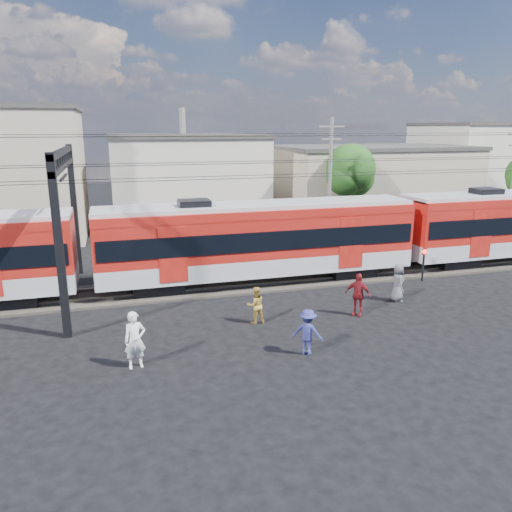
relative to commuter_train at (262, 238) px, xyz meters
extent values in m
plane|color=black|center=(0.81, -8.00, -2.40)|extent=(120.00, 120.00, 0.00)
cube|color=#2D2823|center=(0.81, 0.00, -2.34)|extent=(70.00, 3.40, 0.12)
cube|color=#59544C|center=(0.81, -0.75, -2.22)|extent=(70.00, 0.12, 0.12)
cube|color=#59544C|center=(0.81, 0.75, -2.22)|extent=(70.00, 0.12, 0.12)
cube|color=black|center=(-11.89, 0.00, -2.05)|extent=(2.40, 2.20, 0.70)
cube|color=black|center=(-5.33, 0.00, -2.05)|extent=(2.40, 2.20, 0.70)
cube|color=black|center=(4.91, 0.00, -2.05)|extent=(2.40, 2.20, 0.70)
cube|color=#A4A6AC|center=(-0.21, 0.00, -1.25)|extent=(16.00, 3.00, 0.90)
cube|color=maroon|center=(-0.21, 0.00, 0.40)|extent=(16.00, 3.00, 2.40)
cube|color=black|center=(-0.21, 0.00, 0.15)|extent=(15.68, 3.08, 0.95)
cube|color=#A4A6AC|center=(-0.21, 0.00, 1.65)|extent=(16.00, 2.60, 0.25)
cube|color=black|center=(11.47, 0.00, -2.05)|extent=(2.40, 2.20, 0.70)
cube|color=black|center=(-9.19, -4.50, 1.10)|extent=(0.30, 0.30, 7.00)
cube|color=black|center=(-9.19, 4.50, 1.10)|extent=(0.30, 0.30, 7.00)
cube|color=black|center=(-9.19, 0.00, 4.40)|extent=(0.25, 9.30, 0.25)
cube|color=black|center=(-9.19, 0.00, 3.80)|extent=(0.25, 9.30, 0.25)
cylinder|color=black|center=(0.81, -0.70, 3.10)|extent=(70.00, 0.03, 0.03)
cylinder|color=black|center=(0.81, 0.70, 3.10)|extent=(70.00, 0.03, 0.03)
cylinder|color=black|center=(0.81, -0.70, 3.80)|extent=(70.00, 0.03, 0.03)
cylinder|color=black|center=(0.81, 0.70, 3.80)|extent=(70.00, 0.03, 0.03)
cylinder|color=black|center=(0.81, -3.50, 5.10)|extent=(70.00, 0.03, 0.03)
cylinder|color=black|center=(0.81, 3.50, 5.10)|extent=(70.00, 0.03, 0.03)
cube|color=beige|center=(-1.19, 19.00, 1.10)|extent=(12.00, 12.00, 7.00)
cube|color=#3F3D3A|center=(-1.19, 19.00, 4.75)|extent=(12.24, 12.24, 0.30)
cube|color=tan|center=(14.81, 16.00, 0.60)|extent=(16.00, 10.00, 6.00)
cube|color=#3F3D3A|center=(14.81, 16.00, 3.75)|extent=(16.32, 10.20, 0.30)
cube|color=beige|center=(28.81, 20.00, 1.60)|extent=(10.00, 10.00, 8.00)
cube|color=#3F3D3A|center=(28.81, 20.00, 5.75)|extent=(10.20, 10.20, 0.30)
cylinder|color=slate|center=(6.81, 7.00, 1.85)|extent=(0.24, 0.24, 8.50)
cube|color=slate|center=(6.81, 7.00, 5.50)|extent=(1.80, 0.12, 0.12)
cube|color=slate|center=(6.81, 7.00, 4.70)|extent=(1.40, 0.12, 0.12)
cylinder|color=#382619|center=(9.81, 10.00, -0.44)|extent=(0.36, 0.36, 3.92)
sphere|color=#194714|center=(9.81, 10.00, 2.50)|extent=(3.64, 3.64, 3.64)
sphere|color=#194714|center=(10.41, 10.30, 1.80)|extent=(2.80, 2.80, 2.80)
imported|color=white|center=(-6.77, -7.84, -1.42)|extent=(0.78, 0.57, 1.97)
imported|color=gold|center=(-1.81, -5.16, -1.62)|extent=(0.80, 0.65, 1.56)
imported|color=navy|center=(-0.86, -8.50, -1.56)|extent=(1.24, 1.16, 1.68)
imported|color=maroon|center=(2.62, -5.53, -1.47)|extent=(1.10, 1.10, 1.87)
imported|color=#505156|center=(5.25, -4.40, -1.52)|extent=(0.74, 0.97, 1.77)
cylinder|color=black|center=(8.19, -2.05, -1.58)|extent=(0.11, 0.11, 1.65)
sphere|color=#FF140C|center=(8.19, -2.05, -0.80)|extent=(0.26, 0.26, 0.26)
cube|color=black|center=(8.19, -2.05, -0.80)|extent=(0.23, 0.05, 0.32)
camera|label=1|loc=(-7.14, -23.72, 5.45)|focal=35.00mm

